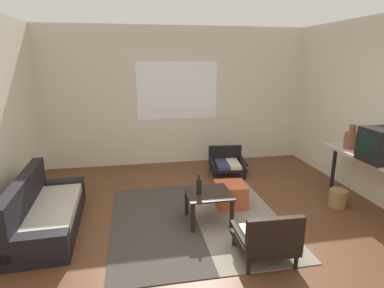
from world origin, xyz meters
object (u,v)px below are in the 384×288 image
object	(u,v)px
ottoman_orange	(230,195)
armchair_striped_foreground	(267,239)
couch	(45,213)
armchair_by_window	(227,162)
console_shelf	(370,162)
wicker_basket	(338,198)
glass_bottle	(199,186)
clay_vase	(351,139)
coffee_table	(208,198)

from	to	relation	value
ottoman_orange	armchair_striped_foreground	bearing A→B (deg)	-90.98
couch	armchair_by_window	distance (m)	3.22
armchair_by_window	console_shelf	world-z (taller)	console_shelf
wicker_basket	console_shelf	bearing A→B (deg)	-25.22
armchair_striped_foreground	glass_bottle	bearing A→B (deg)	119.96
ottoman_orange	clay_vase	world-z (taller)	clay_vase
coffee_table	clay_vase	xyz separation A→B (m)	(2.27, 0.37, 0.59)
couch	armchair_striped_foreground	size ratio (longest dim) A/B	2.86
clay_vase	wicker_basket	world-z (taller)	clay_vase
coffee_table	armchair_by_window	world-z (taller)	armchair_by_window
couch	wicker_basket	bearing A→B (deg)	-1.62
armchair_striped_foreground	clay_vase	distance (m)	2.38
armchair_striped_foreground	glass_bottle	world-z (taller)	glass_bottle
armchair_by_window	wicker_basket	bearing A→B (deg)	-54.21
armchair_by_window	armchair_striped_foreground	size ratio (longest dim) A/B	1.15
coffee_table	armchair_striped_foreground	xyz separation A→B (m)	(0.41, -0.94, -0.06)
couch	clay_vase	distance (m)	4.40
couch	armchair_striped_foreground	bearing A→B (deg)	-24.91
ottoman_orange	glass_bottle	xyz separation A→B (m)	(-0.56, -0.41, 0.35)
armchair_striped_foreground	armchair_by_window	bearing A→B (deg)	82.23
armchair_striped_foreground	ottoman_orange	distance (m)	1.35
couch	armchair_by_window	bearing A→B (deg)	28.43
console_shelf	ottoman_orange	bearing A→B (deg)	166.09
coffee_table	glass_bottle	size ratio (longest dim) A/B	2.19
armchair_striped_foreground	ottoman_orange	bearing A→B (deg)	89.02
couch	coffee_table	world-z (taller)	couch
couch	armchair_striped_foreground	world-z (taller)	couch
glass_bottle	clay_vase	bearing A→B (deg)	9.15
clay_vase	armchair_striped_foreground	bearing A→B (deg)	-144.82
armchair_by_window	glass_bottle	xyz separation A→B (m)	(-0.90, -1.75, 0.31)
couch	armchair_by_window	size ratio (longest dim) A/B	2.49
ottoman_orange	glass_bottle	world-z (taller)	glass_bottle
wicker_basket	couch	bearing A→B (deg)	178.38
couch	wicker_basket	distance (m)	4.03
armchair_by_window	coffee_table	bearing A→B (deg)	-113.98
armchair_by_window	console_shelf	size ratio (longest dim) A/B	0.43
armchair_striped_foreground	clay_vase	size ratio (longest dim) A/B	1.68
couch	console_shelf	world-z (taller)	console_shelf
console_shelf	couch	bearing A→B (deg)	176.56
glass_bottle	wicker_basket	world-z (taller)	glass_bottle
wicker_basket	ottoman_orange	bearing A→B (deg)	168.57
clay_vase	glass_bottle	distance (m)	2.47
couch	console_shelf	distance (m)	4.37
clay_vase	coffee_table	bearing A→B (deg)	-170.72
couch	wicker_basket	world-z (taller)	couch
coffee_table	ottoman_orange	world-z (taller)	coffee_table
console_shelf	clay_vase	xyz separation A→B (m)	(-0.00, 0.43, 0.22)
clay_vase	ottoman_orange	bearing A→B (deg)	179.18
armchair_striped_foreground	couch	bearing A→B (deg)	155.09
console_shelf	wicker_basket	bearing A→B (deg)	154.78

